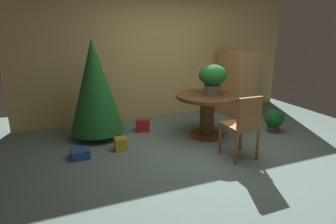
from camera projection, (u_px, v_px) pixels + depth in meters
ground_plane at (214, 152)px, 4.49m from camera, size 6.60×6.60×0.00m
back_wall_panel at (162, 55)px, 6.07m from camera, size 6.00×0.10×2.60m
round_dining_table at (207, 107)px, 5.04m from camera, size 1.08×1.08×0.75m
flower_vase at (213, 77)px, 4.91m from camera, size 0.47×0.47×0.52m
wooden_chair_near at (243, 124)px, 4.13m from camera, size 0.42×0.45×0.96m
holiday_tree at (95, 86)px, 4.87m from camera, size 0.92×0.92×1.71m
gift_box_gold at (121, 144)px, 4.56m from camera, size 0.20×0.17×0.20m
gift_box_red at (143, 125)px, 5.39m from camera, size 0.30×0.25×0.23m
gift_box_blue at (80, 153)px, 4.30m from camera, size 0.28×0.28×0.13m
wooden_cabinet at (236, 84)px, 6.19m from camera, size 0.49×0.82×1.40m
potted_plant at (274, 119)px, 5.30m from camera, size 0.34×0.34×0.43m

